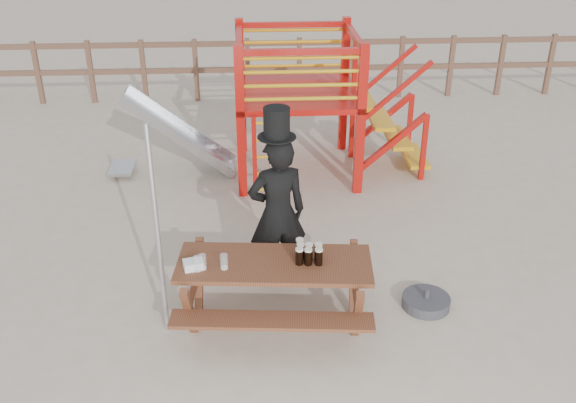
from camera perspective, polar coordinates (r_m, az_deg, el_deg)
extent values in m
plane|color=#C2AF97|center=(6.62, 1.25, -10.20)|extent=(60.00, 60.00, 0.00)
cube|color=brown|center=(12.58, -1.32, 13.89)|extent=(15.00, 0.06, 0.10)
cube|color=brown|center=(12.71, -1.29, 11.68)|extent=(15.00, 0.06, 0.10)
cube|color=brown|center=(13.33, -21.36, 10.59)|extent=(0.09, 0.09, 1.20)
cube|color=brown|center=(13.06, -17.12, 10.93)|extent=(0.09, 0.09, 1.20)
cube|color=brown|center=(12.87, -12.71, 11.23)|extent=(0.09, 0.09, 1.20)
cube|color=brown|center=(12.74, -8.18, 11.46)|extent=(0.09, 0.09, 1.20)
cube|color=brown|center=(12.70, -3.59, 11.63)|extent=(0.09, 0.09, 1.20)
cube|color=brown|center=(12.74, 1.00, 11.72)|extent=(0.09, 0.09, 1.20)
cube|color=brown|center=(12.85, 5.55, 11.74)|extent=(0.09, 0.09, 1.20)
cube|color=brown|center=(13.04, 9.99, 11.70)|extent=(0.09, 0.09, 1.20)
cube|color=brown|center=(13.30, 14.27, 11.58)|extent=(0.09, 0.09, 1.20)
cube|color=brown|center=(13.64, 18.36, 11.42)|extent=(0.09, 0.09, 1.20)
cube|color=brown|center=(14.03, 22.24, 11.21)|extent=(0.09, 0.09, 1.20)
cube|color=#B6110C|center=(8.57, -4.22, 6.89)|extent=(0.12, 0.12, 2.10)
cube|color=#B6110C|center=(8.69, 6.47, 7.09)|extent=(0.12, 0.12, 2.10)
cube|color=#B6110C|center=(10.08, -4.17, 10.07)|extent=(0.12, 0.12, 2.10)
cube|color=#B6110C|center=(10.19, 5.00, 10.22)|extent=(0.12, 0.12, 2.10)
cube|color=#B6110C|center=(9.30, 0.78, 9.61)|extent=(1.72, 1.72, 0.08)
cube|color=#B6110C|center=(8.31, 1.22, 13.18)|extent=(1.60, 0.08, 0.08)
cube|color=#B6110C|center=(9.86, 0.46, 15.46)|extent=(1.60, 0.08, 0.08)
cube|color=#B6110C|center=(9.06, -4.40, 14.31)|extent=(0.08, 1.60, 0.08)
cube|color=#B6110C|center=(9.18, 5.96, 14.41)|extent=(0.08, 1.60, 0.08)
cylinder|color=gold|center=(8.48, 1.18, 9.11)|extent=(1.50, 0.05, 0.05)
cylinder|color=gold|center=(10.01, 0.44, 11.98)|extent=(1.50, 0.05, 0.05)
cylinder|color=gold|center=(8.43, 1.19, 10.28)|extent=(1.50, 0.05, 0.05)
cylinder|color=gold|center=(9.96, 0.45, 12.98)|extent=(1.50, 0.05, 0.05)
cylinder|color=gold|center=(8.38, 1.20, 11.45)|extent=(1.50, 0.05, 0.05)
cylinder|color=gold|center=(9.92, 0.45, 13.99)|extent=(1.50, 0.05, 0.05)
cylinder|color=gold|center=(8.33, 1.22, 12.64)|extent=(1.50, 0.05, 0.05)
cylinder|color=gold|center=(9.88, 0.46, 15.00)|extent=(1.50, 0.05, 0.05)
cube|color=#B6110C|center=(8.60, -2.99, 3.77)|extent=(0.06, 0.06, 1.20)
cube|color=#B6110C|center=(8.60, -0.59, 3.83)|extent=(0.06, 0.06, 1.20)
cylinder|color=gold|center=(8.79, -1.75, 1.11)|extent=(0.36, 0.04, 0.04)
cylinder|color=gold|center=(8.68, -1.77, 2.53)|extent=(0.36, 0.04, 0.04)
cylinder|color=gold|center=(8.59, -1.79, 3.98)|extent=(0.36, 0.04, 0.04)
cylinder|color=gold|center=(8.49, -1.81, 5.47)|extent=(0.36, 0.04, 0.04)
cylinder|color=gold|center=(8.41, -1.84, 6.99)|extent=(0.36, 0.04, 0.04)
cube|color=gold|center=(9.45, 6.60, 8.96)|extent=(0.30, 0.90, 0.06)
cube|color=gold|center=(9.60, 8.16, 7.26)|extent=(0.30, 0.90, 0.06)
cube|color=gold|center=(9.76, 9.67, 5.61)|extent=(0.30, 0.90, 0.06)
cube|color=gold|center=(9.94, 11.11, 4.01)|extent=(0.30, 0.90, 0.06)
cube|color=#B6110C|center=(9.28, 9.34, 5.25)|extent=(0.95, 0.08, 0.86)
cube|color=#B6110C|center=(10.10, 8.29, 7.18)|extent=(0.95, 0.08, 0.86)
cube|color=#B7B9BE|center=(9.52, -9.56, 5.96)|extent=(1.53, 0.55, 1.21)
cube|color=#B7B9BE|center=(9.26, -9.72, 5.58)|extent=(1.58, 0.04, 1.28)
cube|color=#B7B9BE|center=(9.76, -9.44, 6.76)|extent=(1.58, 0.04, 1.28)
cube|color=#B7B9BE|center=(9.86, -14.53, 2.92)|extent=(0.35, 0.55, 0.05)
cube|color=brown|center=(6.14, -1.23, -5.58)|extent=(1.91, 0.86, 0.05)
cube|color=brown|center=(5.89, -1.44, -10.55)|extent=(1.87, 0.42, 0.04)
cube|color=brown|center=(6.72, -1.00, -5.20)|extent=(1.87, 0.42, 0.04)
cube|color=brown|center=(6.43, -8.30, -8.12)|extent=(0.17, 1.12, 0.67)
cube|color=brown|center=(6.36, 5.99, -8.39)|extent=(0.17, 1.12, 0.67)
imported|color=black|center=(6.69, -0.95, -1.08)|extent=(0.69, 0.53, 1.70)
cube|color=#0E9B18|center=(6.71, -1.26, 0.99)|extent=(0.07, 0.03, 0.40)
cylinder|color=black|center=(6.32, -1.01, 5.77)|extent=(0.39, 0.39, 0.01)
cylinder|color=black|center=(6.27, -1.02, 7.07)|extent=(0.26, 0.26, 0.30)
cube|color=white|center=(6.35, -1.33, 8.34)|extent=(0.13, 0.03, 0.03)
cylinder|color=#B2B2B7|center=(5.96, -11.50, -2.98)|extent=(0.05, 0.05, 2.16)
cylinder|color=#38383D|center=(6.88, 12.17, -8.71)|extent=(0.50, 0.50, 0.11)
cylinder|color=#38383D|center=(6.82, 12.25, -7.99)|extent=(0.06, 0.06, 0.10)
cube|color=white|center=(6.08, -8.42, -5.57)|extent=(0.21, 0.18, 0.08)
cylinder|color=black|center=(6.06, 1.02, -4.97)|extent=(0.07, 0.07, 0.15)
cylinder|color=beige|center=(6.02, 1.03, -4.28)|extent=(0.08, 0.08, 0.02)
cylinder|color=black|center=(6.06, 1.82, -5.01)|extent=(0.07, 0.07, 0.15)
cylinder|color=beige|center=(6.01, 1.83, -4.31)|extent=(0.08, 0.08, 0.02)
cylinder|color=black|center=(6.06, 2.75, -5.00)|extent=(0.07, 0.07, 0.15)
cylinder|color=beige|center=(6.02, 2.77, -4.31)|extent=(0.08, 0.08, 0.02)
cylinder|color=black|center=(6.14, 1.12, -4.54)|extent=(0.07, 0.07, 0.15)
cylinder|color=beige|center=(6.09, 1.13, -3.85)|extent=(0.08, 0.08, 0.02)
cylinder|color=black|center=(6.14, 1.87, -4.55)|extent=(0.07, 0.07, 0.15)
cylinder|color=beige|center=(6.09, 1.88, -3.87)|extent=(0.08, 0.08, 0.02)
cylinder|color=black|center=(6.14, 2.71, -4.54)|extent=(0.07, 0.07, 0.15)
cylinder|color=beige|center=(6.10, 2.73, -3.86)|extent=(0.08, 0.08, 0.02)
cylinder|color=black|center=(6.21, 1.05, -4.12)|extent=(0.07, 0.07, 0.15)
cylinder|color=beige|center=(6.17, 1.05, -3.43)|extent=(0.08, 0.08, 0.02)
cylinder|color=silver|center=(6.03, -8.05, -5.49)|extent=(0.07, 0.07, 0.15)
cylinder|color=beige|center=(6.06, -8.01, -6.01)|extent=(0.07, 0.07, 0.02)
cylinder|color=silver|center=(6.03, -5.71, -5.34)|extent=(0.07, 0.07, 0.15)
cylinder|color=beige|center=(6.06, -5.68, -5.86)|extent=(0.07, 0.07, 0.02)
cylinder|color=silver|center=(6.05, -7.62, -5.35)|extent=(0.07, 0.07, 0.15)
cylinder|color=beige|center=(6.08, -7.58, -5.86)|extent=(0.07, 0.07, 0.02)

